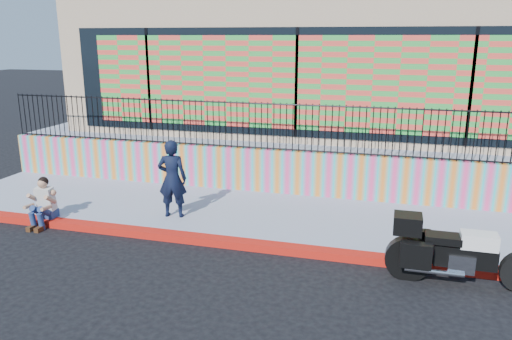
% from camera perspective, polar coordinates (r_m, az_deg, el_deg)
% --- Properties ---
extents(ground, '(90.00, 90.00, 0.00)m').
position_cam_1_polar(ground, '(9.88, -0.39, -8.98)').
color(ground, black).
rests_on(ground, ground).
extents(red_curb, '(16.00, 0.30, 0.15)m').
position_cam_1_polar(red_curb, '(9.85, -0.39, -8.58)').
color(red_curb, red).
rests_on(red_curb, ground).
extents(sidewalk, '(16.00, 3.00, 0.15)m').
position_cam_1_polar(sidewalk, '(11.33, 1.92, -5.36)').
color(sidewalk, '#99A1B8').
rests_on(sidewalk, ground).
extents(mural_wall, '(16.00, 0.20, 1.10)m').
position_cam_1_polar(mural_wall, '(12.63, 3.68, -0.25)').
color(mural_wall, '#FF4389').
rests_on(mural_wall, sidewalk).
extents(metal_fence, '(15.80, 0.04, 1.20)m').
position_cam_1_polar(metal_fence, '(12.37, 3.76, 4.89)').
color(metal_fence, black).
rests_on(metal_fence, mural_wall).
extents(elevated_platform, '(16.00, 10.00, 1.25)m').
position_cam_1_polar(elevated_platform, '(17.54, 7.17, 3.74)').
color(elevated_platform, '#99A1B8').
rests_on(elevated_platform, ground).
extents(storefront_building, '(14.00, 8.06, 4.00)m').
position_cam_1_polar(storefront_building, '(17.01, 7.35, 12.30)').
color(storefront_building, tan).
rests_on(storefront_building, elevated_platform).
extents(police_motorcycle, '(2.46, 0.81, 1.53)m').
position_cam_1_polar(police_motorcycle, '(8.97, 22.51, -8.32)').
color(police_motorcycle, black).
rests_on(police_motorcycle, ground).
extents(police_officer, '(0.69, 0.52, 1.73)m').
position_cam_1_polar(police_officer, '(11.04, -9.55, -0.98)').
color(police_officer, black).
rests_on(police_officer, sidewalk).
extents(seated_man, '(0.54, 0.71, 1.06)m').
position_cam_1_polar(seated_man, '(11.77, -23.29, -3.90)').
color(seated_man, navy).
rests_on(seated_man, ground).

